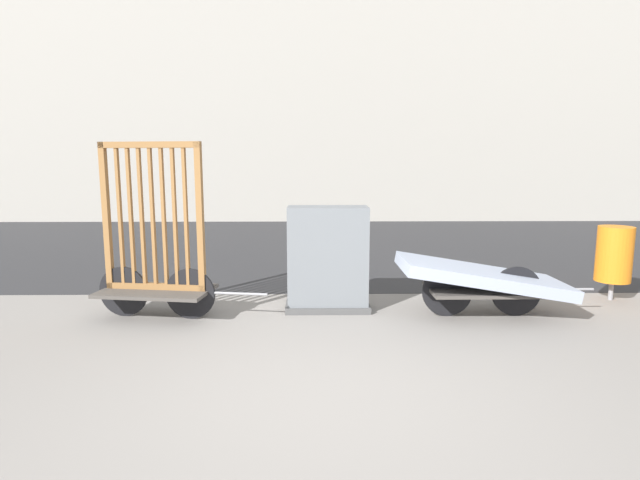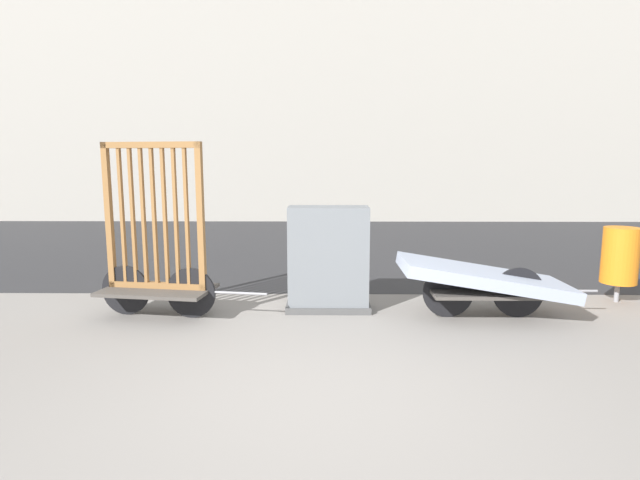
{
  "view_description": "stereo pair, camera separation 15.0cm",
  "coord_description": "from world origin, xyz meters",
  "px_view_note": "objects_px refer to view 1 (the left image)",
  "views": [
    {
      "loc": [
        -0.08,
        -3.68,
        1.8
      ],
      "look_at": [
        0.0,
        2.05,
        0.92
      ],
      "focal_mm": 28.0,
      "sensor_mm": 36.0,
      "label": 1
    },
    {
      "loc": [
        0.07,
        -3.68,
        1.8
      ],
      "look_at": [
        0.0,
        2.05,
        0.92
      ],
      "focal_mm": 28.0,
      "sensor_mm": 36.0,
      "label": 2
    }
  ],
  "objects_px": {
    "bike_cart_with_bedframe": "(155,259)",
    "bike_cart_with_mattress": "(483,279)",
    "utility_cabinet": "(328,262)",
    "trash_bin": "(614,254)"
  },
  "relations": [
    {
      "from": "bike_cart_with_bedframe",
      "to": "trash_bin",
      "type": "height_order",
      "value": "bike_cart_with_bedframe"
    },
    {
      "from": "utility_cabinet",
      "to": "bike_cart_with_mattress",
      "type": "bearing_deg",
      "value": -9.08
    },
    {
      "from": "bike_cart_with_mattress",
      "to": "trash_bin",
      "type": "bearing_deg",
      "value": 18.96
    },
    {
      "from": "bike_cart_with_bedframe",
      "to": "bike_cart_with_mattress",
      "type": "bearing_deg",
      "value": 8.25
    },
    {
      "from": "bike_cart_with_bedframe",
      "to": "utility_cabinet",
      "type": "relative_size",
      "value": 1.59
    },
    {
      "from": "bike_cart_with_mattress",
      "to": "trash_bin",
      "type": "height_order",
      "value": "trash_bin"
    },
    {
      "from": "bike_cart_with_bedframe",
      "to": "bike_cart_with_mattress",
      "type": "relative_size",
      "value": 0.88
    },
    {
      "from": "bike_cart_with_mattress",
      "to": "utility_cabinet",
      "type": "height_order",
      "value": "utility_cabinet"
    },
    {
      "from": "bike_cart_with_bedframe",
      "to": "utility_cabinet",
      "type": "height_order",
      "value": "bike_cart_with_bedframe"
    },
    {
      "from": "bike_cart_with_bedframe",
      "to": "bike_cart_with_mattress",
      "type": "distance_m",
      "value": 3.86
    }
  ]
}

